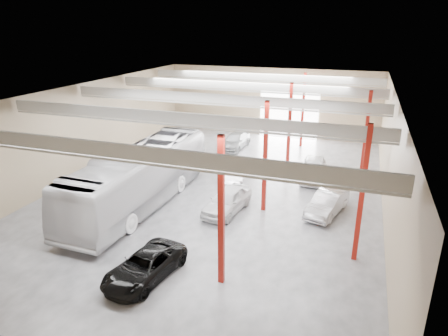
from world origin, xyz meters
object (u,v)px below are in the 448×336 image
Objects in this scene: car_row_b at (234,172)px; car_row_c at (235,141)px; black_sedan at (145,266)px; car_row_a at (227,200)px; car_right_near at (327,203)px; car_right_far at (314,169)px; coach_bus at (141,176)px.

car_row_b is 0.88× the size of car_row_c.
car_row_a is at bearing 89.36° from black_sedan.
car_row_c is 1.11× the size of car_right_near.
car_row_c is 9.89m from car_right_far.
car_row_a is 1.07× the size of car_row_b.
car_right_far is at bearing 40.68° from coach_bus.
car_right_far reaches higher than car_row_c.
car_right_near is at bearing 61.89° from black_sedan.
car_right_far is at bearing 78.52° from black_sedan.
car_right_near is 5.97m from car_right_far.
car_row_b is at bearing -162.13° from car_right_far.
coach_bus is 3.30× the size of car_row_b.
coach_bus is 3.03× the size of black_sedan.
coach_bus is 2.89× the size of car_right_far.
car_right_near is at bearing 24.28° from car_row_a.
car_right_far is (8.10, -5.67, 0.13)m from car_row_c.
black_sedan is 13.12m from car_row_b.
black_sedan is 1.07× the size of car_right_near.
car_row_a is at bearing -148.41° from car_right_near.
car_row_c is (-2.37, 21.12, 0.06)m from black_sedan.
black_sedan is at bearing -80.20° from car_row_c.
black_sedan is 21.25m from car_row_c.
car_row_c is 14.97m from car_right_near.
car_right_far is at bearing 7.89° from car_row_b.
coach_bus is 2.91× the size of car_row_c.
car_right_near reaches higher than black_sedan.
black_sedan is at bearing -104.88° from car_row_b.
car_row_c is at bearing 113.48° from car_row_a.
car_row_a is 8.72m from car_right_far.
black_sedan is 0.95× the size of car_right_far.
car_row_c is (1.96, 13.96, -1.24)m from coach_bus.
car_right_far is (5.74, 15.44, 0.18)m from black_sedan.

